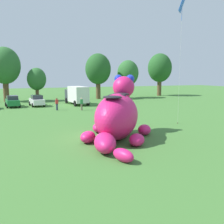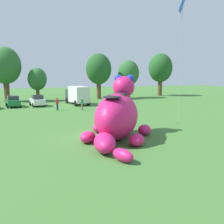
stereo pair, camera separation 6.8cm
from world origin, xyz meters
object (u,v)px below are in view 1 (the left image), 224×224
at_px(spectator_wandering, 120,104).
at_px(car_green, 12,101).
at_px(box_truck, 77,95).
at_px(giant_inflatable_creature, 117,116).
at_px(spectator_near_inflatable, 57,104).
at_px(tethered_flying_kite, 182,6).
at_px(spectator_by_cars, 82,104).
at_px(spectator_far_side, 111,101).
at_px(car_white, 37,101).

bearing_deg(spectator_wandering, car_green, 145.46).
bearing_deg(spectator_wandering, box_truck, 112.79).
height_order(giant_inflatable_creature, spectator_near_inflatable, giant_inflatable_creature).
xyz_separation_m(car_green, tethered_flying_kite, (14.98, -20.38, 10.21)).
relative_size(spectator_by_cars, spectator_far_side, 1.00).
bearing_deg(spectator_by_cars, car_white, 126.31).
relative_size(car_green, tethered_flying_kite, 0.35).
distance_m(giant_inflatable_creature, car_green, 24.59).
bearing_deg(car_green, giant_inflatable_creature, -73.13).
height_order(car_white, spectator_wandering, car_white).
xyz_separation_m(box_truck, spectator_wandering, (3.75, -8.93, -0.75)).
bearing_deg(spectator_wandering, car_white, 137.98).
bearing_deg(spectator_near_inflatable, spectator_far_side, 8.75).
bearing_deg(car_white, giant_inflatable_creature, -81.15).
relative_size(spectator_by_cars, tethered_flying_kite, 0.14).
distance_m(spectator_far_side, tethered_flying_kite, 18.62).
xyz_separation_m(box_truck, spectator_by_cars, (-1.08, -6.98, -0.75)).
xyz_separation_m(giant_inflatable_creature, spectator_wandering, (6.43, 14.18, -0.91)).
distance_m(box_truck, spectator_by_cars, 7.10).
height_order(giant_inflatable_creature, spectator_by_cars, giant_inflatable_creature).
xyz_separation_m(spectator_near_inflatable, spectator_far_side, (8.49, 1.31, 0.00)).
bearing_deg(giant_inflatable_creature, car_white, 98.85).
bearing_deg(spectator_far_side, spectator_by_cars, -154.61).
xyz_separation_m(giant_inflatable_creature, car_green, (-7.13, 23.52, -0.90)).
bearing_deg(spectator_near_inflatable, spectator_by_cars, -21.53).
relative_size(car_green, spectator_wandering, 2.47).
height_order(box_truck, spectator_far_side, box_truck).
xyz_separation_m(box_truck, spectator_far_side, (4.28, -4.44, -0.75)).
xyz_separation_m(car_green, spectator_by_cars, (8.73, -7.38, -0.01)).
height_order(spectator_by_cars, spectator_wandering, same).
height_order(car_green, spectator_by_cars, car_green).
distance_m(spectator_wandering, tethered_flying_kite, 15.12).
distance_m(spectator_near_inflatable, spectator_by_cars, 3.37).
bearing_deg(spectator_wandering, tethered_flying_kite, -82.72).
relative_size(car_white, spectator_far_side, 2.48).
xyz_separation_m(spectator_by_cars, spectator_far_side, (5.36, 2.54, 0.00)).
distance_m(car_green, spectator_wandering, 16.47).
height_order(spectator_near_inflatable, spectator_by_cars, same).
bearing_deg(spectator_wandering, spectator_far_side, 83.31).
bearing_deg(spectator_far_side, box_truck, 133.98).
bearing_deg(spectator_far_side, tethered_flying_kite, -86.74).
distance_m(car_white, spectator_by_cars, 8.81).
bearing_deg(box_truck, spectator_by_cars, -98.78).
relative_size(spectator_near_inflatable, spectator_wandering, 1.00).
bearing_deg(giant_inflatable_creature, spectator_far_side, 69.57).
xyz_separation_m(car_green, spectator_wandering, (13.56, -9.34, -0.01)).
distance_m(giant_inflatable_creature, car_white, 23.53).
bearing_deg(spectator_wandering, giant_inflatable_creature, -114.40).
height_order(car_green, spectator_wandering, car_green).
bearing_deg(box_truck, car_white, 178.92).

